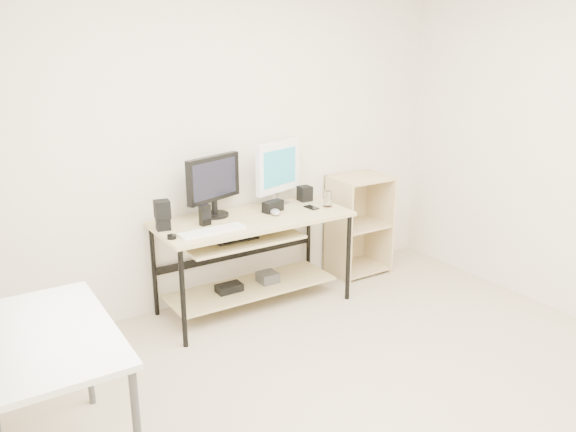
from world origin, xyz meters
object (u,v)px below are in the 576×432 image
(desk, at_px, (251,243))
(white_imac, at_px, (278,169))
(shelf_unit, at_px, (356,224))
(side_table, at_px, (46,348))
(black_monitor, at_px, (214,182))
(audio_controller, at_px, (205,215))

(desk, height_order, white_imac, white_imac)
(shelf_unit, bearing_deg, side_table, -156.67)
(shelf_unit, bearing_deg, desk, -172.23)
(side_table, bearing_deg, black_monitor, 40.48)
(shelf_unit, xyz_separation_m, white_imac, (-0.81, 0.03, 0.60))
(black_monitor, xyz_separation_m, audio_controller, (-0.15, -0.17, -0.19))
(side_table, distance_m, audio_controller, 1.68)
(shelf_unit, distance_m, audio_controller, 1.59)
(white_imac, distance_m, audio_controller, 0.79)
(white_imac, xyz_separation_m, audio_controller, (-0.74, -0.18, -0.22))
(side_table, xyz_separation_m, audio_controller, (1.29, 1.07, 0.16))
(desk, height_order, side_table, same)
(side_table, height_order, black_monitor, black_monitor)
(desk, xyz_separation_m, side_table, (-1.65, -1.06, 0.13))
(desk, distance_m, side_table, 1.97)
(side_table, distance_m, shelf_unit, 3.09)
(shelf_unit, height_order, black_monitor, black_monitor)
(side_table, distance_m, black_monitor, 1.93)
(side_table, height_order, white_imac, white_imac)
(shelf_unit, distance_m, white_imac, 1.00)
(audio_controller, bearing_deg, side_table, -149.51)
(shelf_unit, bearing_deg, audio_controller, -174.29)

